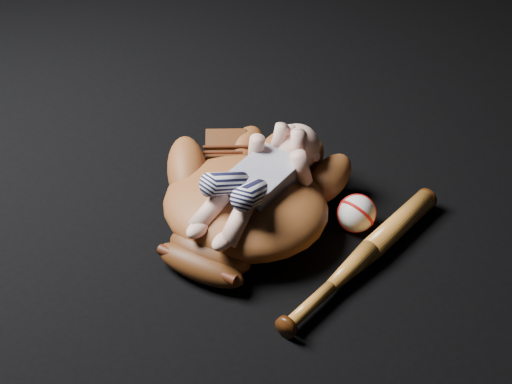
% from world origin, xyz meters
% --- Properties ---
extents(baseball_glove, '(0.48, 0.53, 0.15)m').
position_xyz_m(baseball_glove, '(0.08, -0.02, 0.08)').
color(baseball_glove, brown).
rests_on(baseball_glove, ground).
extents(newborn_baby, '(0.19, 0.38, 0.15)m').
position_xyz_m(newborn_baby, '(0.10, -0.01, 0.13)').
color(newborn_baby, '#DAA08C').
rests_on(newborn_baby, baseball_glove).
extents(baseball_bat, '(0.07, 0.49, 0.05)m').
position_xyz_m(baseball_bat, '(0.33, 0.03, 0.02)').
color(baseball_bat, '#B46A23').
rests_on(baseball_bat, ground).
extents(baseball, '(0.09, 0.09, 0.08)m').
position_xyz_m(baseball, '(0.26, 0.12, 0.04)').
color(baseball, white).
rests_on(baseball, ground).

